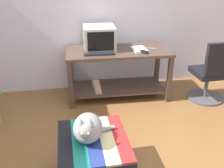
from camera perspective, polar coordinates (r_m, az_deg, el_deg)
back_wall at (r=3.94m, az=-2.62°, el=17.53°), size 8.00×0.10×2.60m
desk at (r=3.74m, az=1.30°, el=4.20°), size 1.46×0.72×0.71m
tv_monitor at (r=3.65m, az=-2.79°, el=9.96°), size 0.44×0.44×0.32m
keyboard at (r=3.49m, az=-2.84°, el=6.72°), size 0.41×0.18×0.02m
book at (r=3.67m, az=5.98°, el=7.54°), size 0.19×0.28×0.02m
ottoman_with_blanket at (r=2.42m, az=-3.98°, el=-16.13°), size 0.59×0.69×0.45m
cat at (r=2.21m, az=-5.30°, el=-9.52°), size 0.40×0.38×0.29m
office_chair at (r=3.88m, az=20.69°, el=1.77°), size 0.52×0.52×0.89m
stapler at (r=3.54m, az=7.04°, el=6.96°), size 0.10×0.10×0.04m
pen at (r=3.76m, az=8.52°, el=7.71°), size 0.13×0.07×0.01m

